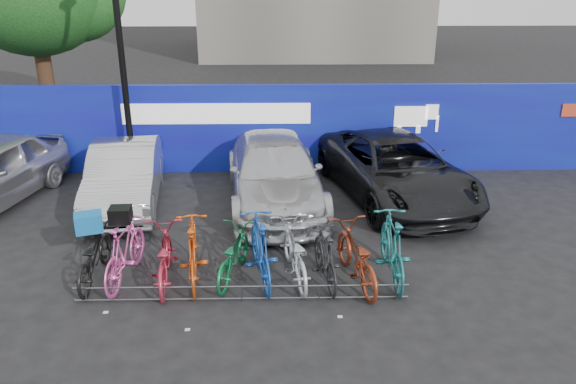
{
  "coord_description": "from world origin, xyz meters",
  "views": [
    {
      "loc": [
        0.61,
        -8.72,
        5.18
      ],
      "look_at": [
        0.83,
        2.0,
        0.94
      ],
      "focal_mm": 35.0,
      "sensor_mm": 36.0,
      "label": 1
    }
  ],
  "objects_px": {
    "bike_6": "(294,253)",
    "car_2": "(274,172)",
    "bike_0": "(93,256)",
    "bike_4": "(233,255)",
    "car_3": "(395,168)",
    "bike_8": "(356,256)",
    "bike_2": "(164,257)",
    "bike_7": "(325,257)",
    "bike_rack": "(242,293)",
    "bike_5": "(260,249)",
    "bike_1": "(125,251)",
    "lamppost": "(121,54)",
    "bike_9": "(392,247)",
    "car_1": "(125,175)",
    "bike_3": "(193,252)"
  },
  "relations": [
    {
      "from": "bike_6",
      "to": "car_2",
      "type": "bearing_deg",
      "value": -94.29
    },
    {
      "from": "bike_0",
      "to": "bike_4",
      "type": "height_order",
      "value": "bike_0"
    },
    {
      "from": "car_3",
      "to": "bike_0",
      "type": "relative_size",
      "value": 2.96
    },
    {
      "from": "car_2",
      "to": "bike_8",
      "type": "bearing_deg",
      "value": -74.47
    },
    {
      "from": "bike_2",
      "to": "bike_7",
      "type": "xyz_separation_m",
      "value": [
        2.84,
        -0.05,
        0.01
      ]
    },
    {
      "from": "bike_6",
      "to": "bike_0",
      "type": "bearing_deg",
      "value": -10.0
    },
    {
      "from": "bike_rack",
      "to": "bike_6",
      "type": "xyz_separation_m",
      "value": [
        0.89,
        0.77,
        0.34
      ]
    },
    {
      "from": "bike_4",
      "to": "bike_5",
      "type": "xyz_separation_m",
      "value": [
        0.5,
        -0.07,
        0.14
      ]
    },
    {
      "from": "car_3",
      "to": "bike_7",
      "type": "relative_size",
      "value": 3.24
    },
    {
      "from": "bike_1",
      "to": "bike_2",
      "type": "bearing_deg",
      "value": 178.02
    },
    {
      "from": "lamppost",
      "to": "bike_rack",
      "type": "xyz_separation_m",
      "value": [
        3.2,
        -6.0,
        -3.11
      ]
    },
    {
      "from": "bike_rack",
      "to": "bike_2",
      "type": "bearing_deg",
      "value": 155.01
    },
    {
      "from": "bike_2",
      "to": "bike_8",
      "type": "bearing_deg",
      "value": 172.45
    },
    {
      "from": "bike_2",
      "to": "bike_9",
      "type": "relative_size",
      "value": 0.93
    },
    {
      "from": "bike_4",
      "to": "car_2",
      "type": "bearing_deg",
      "value": -88.4
    },
    {
      "from": "car_1",
      "to": "car_3",
      "type": "distance_m",
      "value": 6.43
    },
    {
      "from": "car_2",
      "to": "bike_6",
      "type": "distance_m",
      "value": 3.62
    },
    {
      "from": "car_1",
      "to": "bike_0",
      "type": "bearing_deg",
      "value": -92.47
    },
    {
      "from": "bike_9",
      "to": "bike_5",
      "type": "bearing_deg",
      "value": 0.09
    },
    {
      "from": "car_3",
      "to": "bike_6",
      "type": "bearing_deg",
      "value": -137.05
    },
    {
      "from": "bike_7",
      "to": "car_2",
      "type": "bearing_deg",
      "value": -84.77
    },
    {
      "from": "lamppost",
      "to": "car_2",
      "type": "height_order",
      "value": "lamppost"
    },
    {
      "from": "car_2",
      "to": "bike_4",
      "type": "bearing_deg",
      "value": -107.03
    },
    {
      "from": "car_1",
      "to": "car_3",
      "type": "height_order",
      "value": "car_3"
    },
    {
      "from": "car_2",
      "to": "bike_8",
      "type": "height_order",
      "value": "car_2"
    },
    {
      "from": "bike_rack",
      "to": "lamppost",
      "type": "bearing_deg",
      "value": 118.07
    },
    {
      "from": "lamppost",
      "to": "bike_3",
      "type": "xyz_separation_m",
      "value": [
        2.32,
        -5.3,
        -2.69
      ]
    },
    {
      "from": "car_1",
      "to": "bike_2",
      "type": "height_order",
      "value": "car_1"
    },
    {
      "from": "car_3",
      "to": "car_1",
      "type": "bearing_deg",
      "value": 169.05
    },
    {
      "from": "bike_rack",
      "to": "bike_0",
      "type": "bearing_deg",
      "value": 163.81
    },
    {
      "from": "bike_5",
      "to": "bike_9",
      "type": "height_order",
      "value": "bike_9"
    },
    {
      "from": "car_2",
      "to": "bike_4",
      "type": "relative_size",
      "value": 2.98
    },
    {
      "from": "bike_8",
      "to": "car_3",
      "type": "bearing_deg",
      "value": -122.22
    },
    {
      "from": "car_3",
      "to": "bike_3",
      "type": "distance_m",
      "value": 5.83
    },
    {
      "from": "bike_5",
      "to": "bike_rack",
      "type": "bearing_deg",
      "value": 56.97
    },
    {
      "from": "car_2",
      "to": "bike_5",
      "type": "xyz_separation_m",
      "value": [
        -0.24,
        -3.63,
        -0.15
      ]
    },
    {
      "from": "lamppost",
      "to": "bike_7",
      "type": "xyz_separation_m",
      "value": [
        4.64,
        -5.4,
        -2.77
      ]
    },
    {
      "from": "bike_rack",
      "to": "bike_2",
      "type": "distance_m",
      "value": 1.58
    },
    {
      "from": "car_1",
      "to": "bike_9",
      "type": "relative_size",
      "value": 2.13
    },
    {
      "from": "bike_3",
      "to": "bike_7",
      "type": "relative_size",
      "value": 1.16
    },
    {
      "from": "bike_5",
      "to": "bike_6",
      "type": "height_order",
      "value": "bike_5"
    },
    {
      "from": "lamppost",
      "to": "bike_2",
      "type": "xyz_separation_m",
      "value": [
        1.8,
        -5.35,
        -2.77
      ]
    },
    {
      "from": "bike_0",
      "to": "bike_2",
      "type": "xyz_separation_m",
      "value": [
        1.26,
        -0.12,
        0.02
      ]
    },
    {
      "from": "bike_2",
      "to": "bike_4",
      "type": "bearing_deg",
      "value": -179.58
    },
    {
      "from": "car_2",
      "to": "bike_5",
      "type": "height_order",
      "value": "car_2"
    },
    {
      "from": "car_1",
      "to": "bike_3",
      "type": "height_order",
      "value": "car_1"
    },
    {
      "from": "bike_1",
      "to": "car_2",
      "type": "bearing_deg",
      "value": -119.33
    },
    {
      "from": "bike_7",
      "to": "bike_8",
      "type": "height_order",
      "value": "bike_8"
    },
    {
      "from": "car_1",
      "to": "bike_0",
      "type": "relative_size",
      "value": 2.36
    },
    {
      "from": "lamppost",
      "to": "bike_2",
      "type": "distance_m",
      "value": 6.29
    }
  ]
}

